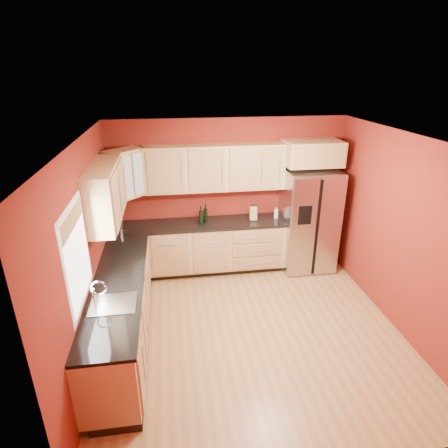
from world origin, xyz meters
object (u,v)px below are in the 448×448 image
Objects in this scene: wine_bottle_a at (201,215)px; soap_dispenser at (276,213)px; canister_left at (119,221)px; refrigerator at (308,220)px; knife_block at (253,213)px.

wine_bottle_a is 1.64× the size of soap_dispenser.
wine_bottle_a is (1.34, -0.06, 0.05)m from canister_left.
soap_dispenser is (1.31, 0.09, -0.06)m from wine_bottle_a.
soap_dispenser is at bearing 169.54° from refrigerator.
wine_bottle_a reaches higher than canister_left.
canister_left is 1.34m from wine_bottle_a.
refrigerator is at bearing -1.26° from canister_left.
soap_dispenser is (0.41, 0.01, -0.02)m from knife_block.
wine_bottle_a is at bearing -171.67° from knife_block.
soap_dispenser is at bearing 4.87° from knife_block.
knife_block is (-0.96, 0.09, 0.15)m from refrigerator.
refrigerator is 8.13× the size of canister_left.
knife_block reaches higher than soap_dispenser.
refrigerator is 3.20m from canister_left.
knife_block is at bearing 174.70° from refrigerator.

